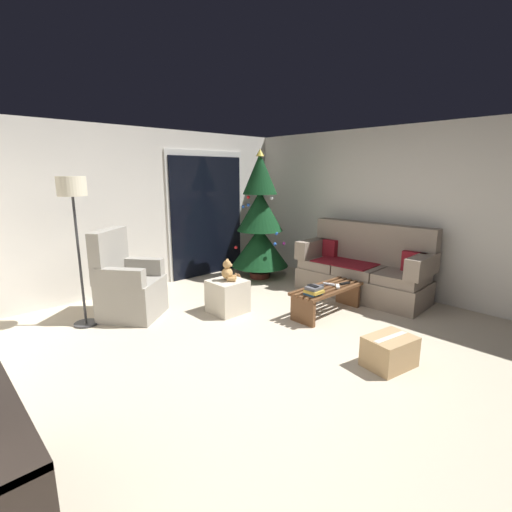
# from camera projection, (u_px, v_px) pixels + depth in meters

# --- Properties ---
(ground_plane) EXTENTS (7.00, 7.00, 0.00)m
(ground_plane) POSITION_uv_depth(u_px,v_px,m) (274.00, 352.00, 3.85)
(ground_plane) COLOR beige
(wall_back) EXTENTS (5.72, 0.12, 2.50)m
(wall_back) POSITION_uv_depth(u_px,v_px,m) (134.00, 210.00, 5.75)
(wall_back) COLOR silver
(wall_back) RESTS_ON ground
(wall_right) EXTENTS (0.12, 6.00, 2.50)m
(wall_right) POSITION_uv_depth(u_px,v_px,m) (409.00, 212.00, 5.48)
(wall_right) COLOR silver
(wall_right) RESTS_ON ground
(patio_door_frame) EXTENTS (1.60, 0.02, 2.20)m
(patio_door_frame) POSITION_uv_depth(u_px,v_px,m) (207.00, 214.00, 6.62)
(patio_door_frame) COLOR silver
(patio_door_frame) RESTS_ON ground
(patio_door_glass) EXTENTS (1.50, 0.02, 2.10)m
(patio_door_glass) POSITION_uv_depth(u_px,v_px,m) (208.00, 217.00, 6.62)
(patio_door_glass) COLOR black
(patio_door_glass) RESTS_ON ground
(couch) EXTENTS (0.88, 1.98, 1.08)m
(couch) POSITION_uv_depth(u_px,v_px,m) (363.00, 269.00, 5.57)
(couch) COLOR gray
(couch) RESTS_ON ground
(coffee_table) EXTENTS (1.10, 0.40, 0.36)m
(coffee_table) POSITION_uv_depth(u_px,v_px,m) (327.00, 296.00, 4.86)
(coffee_table) COLOR brown
(coffee_table) RESTS_ON ground
(remote_silver) EXTENTS (0.09, 0.16, 0.02)m
(remote_silver) POSITION_uv_depth(u_px,v_px,m) (329.00, 284.00, 4.92)
(remote_silver) COLOR #ADADB2
(remote_silver) RESTS_ON coffee_table
(remote_black) EXTENTS (0.16, 0.07, 0.02)m
(remote_black) POSITION_uv_depth(u_px,v_px,m) (345.00, 283.00, 4.96)
(remote_black) COLOR black
(remote_black) RESTS_ON coffee_table
(remote_white) EXTENTS (0.15, 0.13, 0.02)m
(remote_white) POSITION_uv_depth(u_px,v_px,m) (338.00, 286.00, 4.83)
(remote_white) COLOR silver
(remote_white) RESTS_ON coffee_table
(remote_graphite) EXTENTS (0.16, 0.06, 0.02)m
(remote_graphite) POSITION_uv_depth(u_px,v_px,m) (319.00, 286.00, 4.82)
(remote_graphite) COLOR #333338
(remote_graphite) RESTS_ON coffee_table
(book_stack) EXTENTS (0.21, 0.19, 0.10)m
(book_stack) POSITION_uv_depth(u_px,v_px,m) (314.00, 291.00, 4.52)
(book_stack) COLOR #285684
(book_stack) RESTS_ON coffee_table
(cell_phone) EXTENTS (0.08, 0.15, 0.01)m
(cell_phone) POSITION_uv_depth(u_px,v_px,m) (313.00, 286.00, 4.52)
(cell_phone) COLOR black
(cell_phone) RESTS_ON book_stack
(christmas_tree) EXTENTS (1.00, 1.00, 2.21)m
(christmas_tree) POSITION_uv_depth(u_px,v_px,m) (260.00, 223.00, 6.39)
(christmas_tree) COLOR #4C1E19
(christmas_tree) RESTS_ON ground
(armchair) EXTENTS (0.96, 0.96, 1.13)m
(armchair) POSITION_uv_depth(u_px,v_px,m) (128.00, 286.00, 4.74)
(armchair) COLOR gray
(armchair) RESTS_ON ground
(floor_lamp) EXTENTS (0.32, 0.32, 1.78)m
(floor_lamp) POSITION_uv_depth(u_px,v_px,m) (73.00, 201.00, 4.22)
(floor_lamp) COLOR #2D2D30
(floor_lamp) RESTS_ON ground
(ottoman) EXTENTS (0.44, 0.44, 0.44)m
(ottoman) POSITION_uv_depth(u_px,v_px,m) (228.00, 296.00, 4.92)
(ottoman) COLOR beige
(ottoman) RESTS_ON ground
(teddy_bear_honey) EXTENTS (0.21, 0.21, 0.29)m
(teddy_bear_honey) POSITION_uv_depth(u_px,v_px,m) (228.00, 272.00, 4.85)
(teddy_bear_honey) COLOR tan
(teddy_bear_honey) RESTS_ON ottoman
(teddy_bear_chestnut_by_tree) EXTENTS (0.19, 0.20, 0.29)m
(teddy_bear_chestnut_by_tree) POSITION_uv_depth(u_px,v_px,m) (238.00, 283.00, 5.84)
(teddy_bear_chestnut_by_tree) COLOR brown
(teddy_bear_chestnut_by_tree) RESTS_ON ground
(cardboard_box_taped_mid_floor) EXTENTS (0.52, 0.42, 0.30)m
(cardboard_box_taped_mid_floor) POSITION_uv_depth(u_px,v_px,m) (390.00, 351.00, 3.55)
(cardboard_box_taped_mid_floor) COLOR tan
(cardboard_box_taped_mid_floor) RESTS_ON ground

